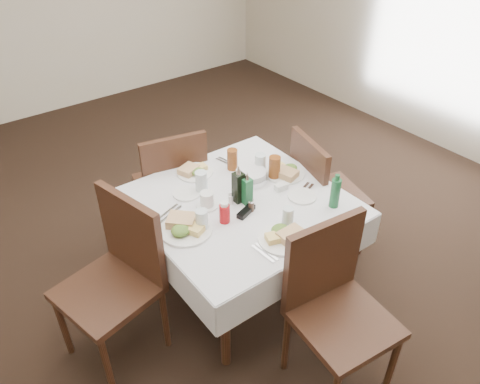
{
  "coord_description": "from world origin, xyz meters",
  "views": [
    {
      "loc": [
        -1.36,
        -2.06,
        2.49
      ],
      "look_at": [
        0.09,
        -0.16,
        0.8
      ],
      "focal_mm": 35.0,
      "sensor_mm": 36.0,
      "label": 1
    }
  ],
  "objects_px": {
    "ketchup_bottle": "(225,213)",
    "green_bottle": "(335,193)",
    "dining_table": "(241,212)",
    "chair_north": "(173,182)",
    "water_n": "(201,182)",
    "water_e": "(260,164)",
    "chair_south": "(334,299)",
    "coffee_mug": "(207,200)",
    "chair_west": "(119,271)",
    "water_w": "(202,220)",
    "oil_cruet_green": "(247,190)",
    "chair_east": "(320,189)",
    "bread_basket": "(251,176)",
    "oil_cruet_dark": "(238,186)",
    "water_s": "(288,217)"
  },
  "relations": [
    {
      "from": "ketchup_bottle",
      "to": "green_bottle",
      "type": "relative_size",
      "value": 0.61
    },
    {
      "from": "dining_table",
      "to": "chair_north",
      "type": "bearing_deg",
      "value": 97.3
    },
    {
      "from": "water_n",
      "to": "water_e",
      "type": "height_order",
      "value": "water_n"
    },
    {
      "from": "chair_south",
      "to": "coffee_mug",
      "type": "distance_m",
      "value": 0.94
    },
    {
      "from": "chair_west",
      "to": "water_w",
      "type": "xyz_separation_m",
      "value": [
        0.47,
        -0.15,
        0.23
      ]
    },
    {
      "from": "chair_north",
      "to": "oil_cruet_green",
      "type": "relative_size",
      "value": 4.38
    },
    {
      "from": "water_w",
      "to": "green_bottle",
      "type": "bearing_deg",
      "value": -21.66
    },
    {
      "from": "dining_table",
      "to": "water_e",
      "type": "xyz_separation_m",
      "value": [
        0.31,
        0.18,
        0.16
      ]
    },
    {
      "from": "chair_east",
      "to": "ketchup_bottle",
      "type": "distance_m",
      "value": 0.95
    },
    {
      "from": "coffee_mug",
      "to": "chair_north",
      "type": "bearing_deg",
      "value": 80.64
    },
    {
      "from": "water_w",
      "to": "ketchup_bottle",
      "type": "xyz_separation_m",
      "value": [
        0.14,
        -0.02,
        -0.0
      ]
    },
    {
      "from": "water_w",
      "to": "bread_basket",
      "type": "distance_m",
      "value": 0.58
    },
    {
      "from": "chair_west",
      "to": "water_n",
      "type": "distance_m",
      "value": 0.74
    },
    {
      "from": "chair_south",
      "to": "dining_table",
      "type": "bearing_deg",
      "value": 90.37
    },
    {
      "from": "bread_basket",
      "to": "oil_cruet_dark",
      "type": "height_order",
      "value": "oil_cruet_dark"
    },
    {
      "from": "chair_north",
      "to": "chair_east",
      "type": "height_order",
      "value": "chair_north"
    },
    {
      "from": "chair_west",
      "to": "water_e",
      "type": "distance_m",
      "value": 1.15
    },
    {
      "from": "water_w",
      "to": "oil_cruet_dark",
      "type": "distance_m",
      "value": 0.35
    },
    {
      "from": "water_s",
      "to": "ketchup_bottle",
      "type": "distance_m",
      "value": 0.37
    },
    {
      "from": "ketchup_bottle",
      "to": "oil_cruet_dark",
      "type": "bearing_deg",
      "value": 31.2
    },
    {
      "from": "bread_basket",
      "to": "ketchup_bottle",
      "type": "height_order",
      "value": "ketchup_bottle"
    },
    {
      "from": "water_n",
      "to": "water_s",
      "type": "height_order",
      "value": "water_n"
    },
    {
      "from": "coffee_mug",
      "to": "water_n",
      "type": "bearing_deg",
      "value": 68.34
    },
    {
      "from": "chair_north",
      "to": "ketchup_bottle",
      "type": "xyz_separation_m",
      "value": [
        -0.11,
        -0.81,
        0.26
      ]
    },
    {
      "from": "oil_cruet_green",
      "to": "water_n",
      "type": "bearing_deg",
      "value": 118.85
    },
    {
      "from": "chair_south",
      "to": "coffee_mug",
      "type": "xyz_separation_m",
      "value": [
        -0.2,
        0.89,
        0.22
      ]
    },
    {
      "from": "chair_south",
      "to": "water_e",
      "type": "height_order",
      "value": "chair_south"
    },
    {
      "from": "water_s",
      "to": "water_w",
      "type": "xyz_separation_m",
      "value": [
        -0.41,
        0.27,
        0.0
      ]
    },
    {
      "from": "chair_east",
      "to": "ketchup_bottle",
      "type": "height_order",
      "value": "chair_east"
    },
    {
      "from": "ketchup_bottle",
      "to": "green_bottle",
      "type": "bearing_deg",
      "value": -24.51
    },
    {
      "from": "chair_east",
      "to": "oil_cruet_dark",
      "type": "bearing_deg",
      "value": 178.38
    },
    {
      "from": "chair_east",
      "to": "green_bottle",
      "type": "xyz_separation_m",
      "value": [
        -0.29,
        -0.38,
        0.3
      ]
    },
    {
      "from": "oil_cruet_dark",
      "to": "green_bottle",
      "type": "height_order",
      "value": "oil_cruet_dark"
    },
    {
      "from": "coffee_mug",
      "to": "green_bottle",
      "type": "bearing_deg",
      "value": -37.31
    },
    {
      "from": "dining_table",
      "to": "water_n",
      "type": "distance_m",
      "value": 0.31
    },
    {
      "from": "chair_east",
      "to": "water_s",
      "type": "bearing_deg",
      "value": -151.85
    },
    {
      "from": "chair_north",
      "to": "oil_cruet_green",
      "type": "bearing_deg",
      "value": -81.7
    },
    {
      "from": "chair_west",
      "to": "ketchup_bottle",
      "type": "relative_size",
      "value": 7.56
    },
    {
      "from": "chair_east",
      "to": "water_e",
      "type": "relative_size",
      "value": 7.07
    },
    {
      "from": "chair_east",
      "to": "water_s",
      "type": "relative_size",
      "value": 7.9
    },
    {
      "from": "chair_west",
      "to": "ketchup_bottle",
      "type": "xyz_separation_m",
      "value": [
        0.62,
        -0.17,
        0.23
      ]
    },
    {
      "from": "water_w",
      "to": "coffee_mug",
      "type": "relative_size",
      "value": 0.96
    },
    {
      "from": "green_bottle",
      "to": "chair_north",
      "type": "bearing_deg",
      "value": 115.15
    },
    {
      "from": "chair_east",
      "to": "water_e",
      "type": "bearing_deg",
      "value": 154.93
    },
    {
      "from": "oil_cruet_green",
      "to": "green_bottle",
      "type": "bearing_deg",
      "value": -40.62
    },
    {
      "from": "water_n",
      "to": "coffee_mug",
      "type": "relative_size",
      "value": 1.04
    },
    {
      "from": "water_s",
      "to": "water_e",
      "type": "bearing_deg",
      "value": 66.46
    },
    {
      "from": "water_w",
      "to": "green_bottle",
      "type": "height_order",
      "value": "green_bottle"
    },
    {
      "from": "bread_basket",
      "to": "ketchup_bottle",
      "type": "distance_m",
      "value": 0.46
    },
    {
      "from": "water_n",
      "to": "oil_cruet_dark",
      "type": "distance_m",
      "value": 0.26
    }
  ]
}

